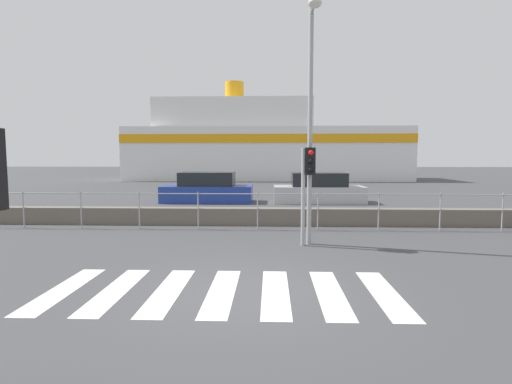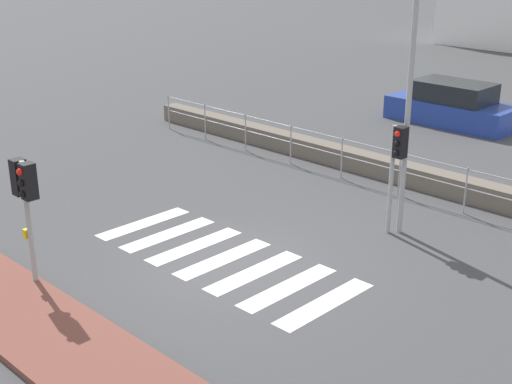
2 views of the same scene
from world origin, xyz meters
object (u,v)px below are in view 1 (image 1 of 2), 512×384
object	(u,v)px
traffic_light_far	(308,174)
ferry_boat	(260,146)
parked_car_blue	(207,189)
parked_car_silver	(319,190)
streetlamp	(311,99)

from	to	relation	value
traffic_light_far	ferry_boat	xyz separation A→B (m)	(-1.97, 29.52, 1.43)
parked_car_blue	ferry_boat	bearing A→B (deg)	84.00
ferry_boat	parked_car_silver	xyz separation A→B (m)	(3.39, -19.95, -2.63)
streetlamp	ferry_boat	size ratio (longest dim) A/B	0.22
parked_car_blue	traffic_light_far	bearing A→B (deg)	-66.99
traffic_light_far	ferry_boat	world-z (taller)	ferry_boat
traffic_light_far	ferry_boat	size ratio (longest dim) A/B	0.09
streetlamp	traffic_light_far	bearing A→B (deg)	-166.36
streetlamp	parked_car_blue	xyz separation A→B (m)	(-4.13, 9.56, -3.04)
ferry_boat	parked_car_blue	xyz separation A→B (m)	(-2.10, -19.95, -2.62)
traffic_light_far	streetlamp	world-z (taller)	streetlamp
traffic_light_far	parked_car_silver	distance (m)	9.75
parked_car_silver	ferry_boat	bearing A→B (deg)	99.64
ferry_boat	streetlamp	bearing A→B (deg)	-86.06
traffic_light_far	parked_car_silver	world-z (taller)	traffic_light_far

